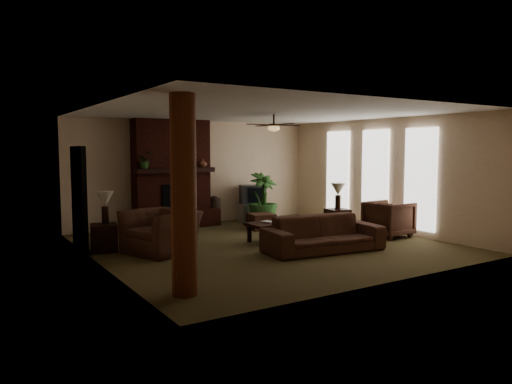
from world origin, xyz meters
TOP-DOWN VIEW (x-y plane):
  - room_shell at (0.00, 0.00)m, footprint 7.00×7.00m
  - fireplace at (-0.80, 3.22)m, footprint 2.40×0.70m
  - windows at (3.45, 0.20)m, footprint 0.08×3.65m
  - log_column at (-2.95, -2.40)m, footprint 0.36×0.36m
  - doorway at (-3.44, 1.80)m, footprint 0.10×1.00m
  - ceiling_fan at (0.40, 0.30)m, footprint 1.35×1.35m
  - sofa at (0.58, -1.20)m, footprint 2.48×0.99m
  - armchair_left at (-2.21, 0.41)m, footprint 1.21×1.49m
  - armchair_right at (2.91, -0.78)m, footprint 0.88×0.94m
  - coffee_table at (0.33, 0.16)m, footprint 1.20×0.70m
  - ottoman at (0.98, 1.71)m, footprint 0.69×0.69m
  - tv_stand at (1.59, 3.03)m, footprint 0.90×0.59m
  - tv at (1.54, 3.05)m, footprint 0.78×0.71m
  - floor_vase at (0.39, 3.15)m, footprint 0.34×0.34m
  - floor_plant at (1.41, 2.29)m, footprint 1.02×1.53m
  - side_table_left at (-3.13, 1.13)m, footprint 0.59×0.59m
  - lamp_left at (-3.08, 1.17)m, footprint 0.45×0.45m
  - side_table_right at (2.46, 0.48)m, footprint 0.57×0.57m
  - lamp_right at (2.46, 0.47)m, footprint 0.37×0.37m
  - mantel_plant at (-1.63, 2.93)m, footprint 0.46×0.49m
  - mantel_vase at (-0.03, 2.98)m, footprint 0.23×0.23m
  - book_a at (0.11, 0.20)m, footprint 0.22×0.08m
  - book_b at (0.56, 0.09)m, footprint 0.18×0.15m

SIDE VIEW (x-z plane):
  - ottoman at x=0.98m, z-range 0.00..0.40m
  - tv_stand at x=1.59m, z-range 0.00..0.50m
  - side_table_left at x=-3.13m, z-range 0.00..0.55m
  - side_table_right at x=2.46m, z-range 0.00..0.55m
  - coffee_table at x=0.33m, z-range 0.16..0.59m
  - floor_plant at x=1.41m, z-range 0.00..0.79m
  - floor_vase at x=0.39m, z-range 0.05..0.82m
  - armchair_right at x=2.91m, z-range 0.00..0.92m
  - sofa at x=0.58m, z-range 0.00..0.94m
  - armchair_left at x=-2.21m, z-range 0.00..1.12m
  - book_a at x=0.11m, z-range 0.43..0.72m
  - book_b at x=0.56m, z-range 0.43..0.72m
  - tv at x=1.54m, z-range 0.50..1.02m
  - lamp_left at x=-3.08m, z-range 0.68..1.33m
  - lamp_right at x=2.46m, z-range 0.68..1.33m
  - doorway at x=-3.44m, z-range 0.00..2.10m
  - fireplace at x=-0.80m, z-range -0.24..2.56m
  - windows at x=3.45m, z-range 0.17..2.53m
  - log_column at x=-2.95m, z-range 0.00..2.80m
  - room_shell at x=0.00m, z-range -2.10..4.90m
  - mantel_vase at x=-0.03m, z-range 1.56..1.78m
  - mantel_plant at x=-1.63m, z-range 1.56..1.89m
  - ceiling_fan at x=0.40m, z-range 2.34..2.72m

